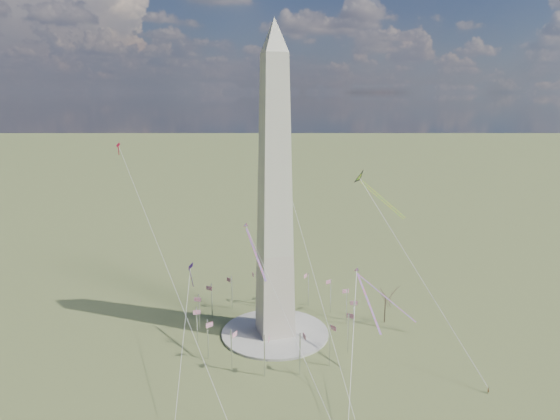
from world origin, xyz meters
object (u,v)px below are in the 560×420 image
object	(u,v)px
tree_near	(386,296)
person_east	(488,390)
washington_monument	(275,195)
kite_delta_black	(362,180)

from	to	relation	value
tree_near	person_east	size ratio (longest dim) A/B	8.17
washington_monument	person_east	bearing A→B (deg)	-46.88
person_east	kite_delta_black	world-z (taller)	kite_delta_black
tree_near	washington_monument	bearing A→B (deg)	176.35
tree_near	person_east	distance (m)	47.94
washington_monument	tree_near	world-z (taller)	washington_monument
washington_monument	tree_near	size ratio (longest dim) A/B	7.07
kite_delta_black	person_east	bearing A→B (deg)	63.34
washington_monument	kite_delta_black	bearing A→B (deg)	6.03
person_east	kite_delta_black	size ratio (longest dim) A/B	0.10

